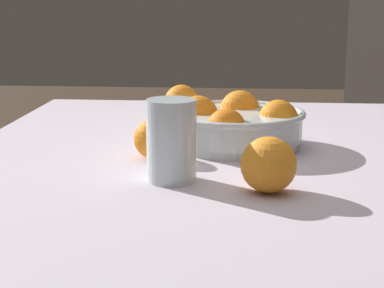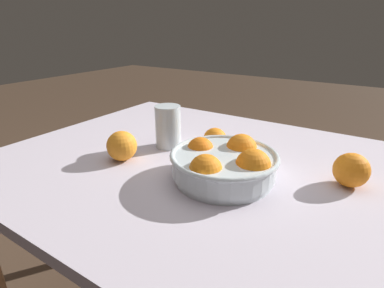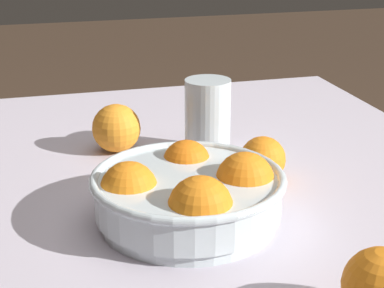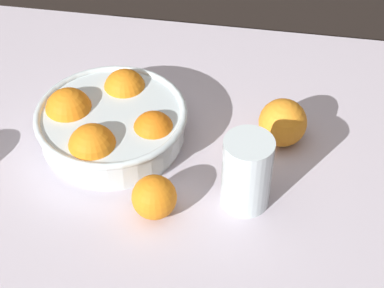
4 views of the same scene
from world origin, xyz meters
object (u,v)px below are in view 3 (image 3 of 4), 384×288
orange_loose_near_bowl (381,286)px  orange_loose_aside (116,128)px  fruit_bowl (189,193)px  orange_loose_front (263,159)px  juice_glass (208,121)px

orange_loose_near_bowl → orange_loose_aside: 0.58m
fruit_bowl → orange_loose_front: bearing=-53.7°
juice_glass → orange_loose_aside: size_ratio=1.55×
fruit_bowl → orange_loose_front: fruit_bowl is taller
orange_loose_near_bowl → fruit_bowl: bearing=26.7°
orange_loose_near_bowl → juice_glass: bearing=3.8°
fruit_bowl → orange_loose_front: 0.18m
juice_glass → orange_loose_front: bearing=-160.7°
orange_loose_aside → orange_loose_near_bowl: bearing=-161.7°
orange_loose_aside → juice_glass: bearing=-107.9°
fruit_bowl → orange_loose_front: (0.11, -0.15, -0.01)m
fruit_bowl → juice_glass: bearing=-21.8°
juice_glass → orange_loose_near_bowl: 0.50m
juice_glass → fruit_bowl: bearing=158.2°
juice_glass → orange_loose_aside: bearing=72.1°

